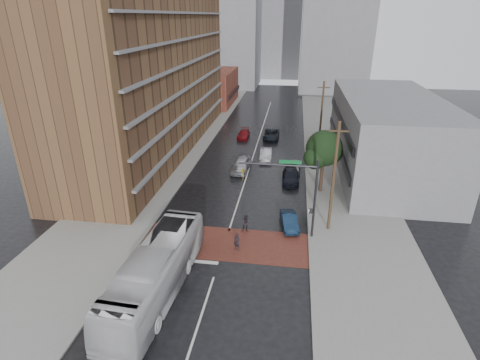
% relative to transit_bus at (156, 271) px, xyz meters
% --- Properties ---
extents(ground, '(160.00, 160.00, 0.00)m').
position_rel_transit_bus_xyz_m(ground, '(3.49, 6.14, -1.76)').
color(ground, black).
rests_on(ground, ground).
extents(crosswalk, '(14.00, 5.00, 0.02)m').
position_rel_transit_bus_xyz_m(crosswalk, '(3.49, 6.64, -1.75)').
color(crosswalk, brown).
rests_on(crosswalk, ground).
extents(sidewalk_west, '(9.00, 90.00, 0.15)m').
position_rel_transit_bus_xyz_m(sidewalk_west, '(-8.01, 31.14, -1.69)').
color(sidewalk_west, gray).
rests_on(sidewalk_west, ground).
extents(sidewalk_east, '(9.00, 90.00, 0.15)m').
position_rel_transit_bus_xyz_m(sidewalk_east, '(14.99, 31.14, -1.69)').
color(sidewalk_east, gray).
rests_on(sidewalk_east, ground).
extents(apartment_block, '(10.00, 44.00, 28.00)m').
position_rel_transit_bus_xyz_m(apartment_block, '(-10.51, 30.14, 12.24)').
color(apartment_block, brown).
rests_on(apartment_block, ground).
extents(storefront_west, '(8.00, 16.00, 7.00)m').
position_rel_transit_bus_xyz_m(storefront_west, '(-8.51, 60.14, 1.74)').
color(storefront_west, brown).
rests_on(storefront_west, ground).
extents(building_east, '(11.00, 26.00, 9.00)m').
position_rel_transit_bus_xyz_m(building_east, '(19.99, 26.14, 2.74)').
color(building_east, slate).
rests_on(building_east, ground).
extents(distant_tower_west, '(18.00, 16.00, 32.00)m').
position_rel_transit_bus_xyz_m(distant_tower_west, '(-10.51, 84.14, 14.24)').
color(distant_tower_west, slate).
rests_on(distant_tower_west, ground).
extents(distant_tower_east, '(16.00, 14.00, 36.00)m').
position_rel_transit_bus_xyz_m(distant_tower_east, '(17.49, 78.14, 16.24)').
color(distant_tower_east, slate).
rests_on(distant_tower_east, ground).
extents(distant_tower_center, '(12.00, 10.00, 24.00)m').
position_rel_transit_bus_xyz_m(distant_tower_center, '(3.49, 101.14, 10.24)').
color(distant_tower_center, slate).
rests_on(distant_tower_center, ground).
extents(street_tree, '(4.20, 4.10, 6.90)m').
position_rel_transit_bus_xyz_m(street_tree, '(12.00, 18.18, 2.97)').
color(street_tree, '#332319').
rests_on(street_tree, ground).
extents(signal_mast, '(6.50, 0.30, 7.20)m').
position_rel_transit_bus_xyz_m(signal_mast, '(9.33, 8.64, 2.97)').
color(signal_mast, '#2D2D33').
rests_on(signal_mast, ground).
extents(utility_pole_near, '(1.60, 0.26, 10.00)m').
position_rel_transit_bus_xyz_m(utility_pole_near, '(12.29, 10.14, 3.37)').
color(utility_pole_near, '#473321').
rests_on(utility_pole_near, ground).
extents(utility_pole_far, '(1.60, 0.26, 10.00)m').
position_rel_transit_bus_xyz_m(utility_pole_far, '(12.29, 30.14, 3.37)').
color(utility_pole_far, '#473321').
rests_on(utility_pole_far, ground).
extents(transit_bus, '(3.65, 12.81, 3.53)m').
position_rel_transit_bus_xyz_m(transit_bus, '(0.00, 0.00, 0.00)').
color(transit_bus, silver).
rests_on(transit_bus, ground).
extents(pedestrian_a, '(0.65, 0.56, 1.51)m').
position_rel_transit_bus_xyz_m(pedestrian_a, '(4.65, 5.89, -1.01)').
color(pedestrian_a, black).
rests_on(pedestrian_a, ground).
extents(pedestrian_b, '(0.96, 0.84, 1.65)m').
position_rel_transit_bus_xyz_m(pedestrian_b, '(5.04, 8.80, -0.94)').
color(pedestrian_b, black).
rests_on(pedestrian_b, ground).
extents(car_travel_a, '(2.38, 5.09, 1.68)m').
position_rel_transit_bus_xyz_m(car_travel_a, '(2.59, 22.83, -0.92)').
color(car_travel_a, '#B7B9BF').
rests_on(car_travel_a, ground).
extents(car_travel_b, '(1.77, 4.42, 1.43)m').
position_rel_transit_bus_xyz_m(car_travel_b, '(5.27, 27.28, -1.05)').
color(car_travel_b, '#B7BBBF').
rests_on(car_travel_b, ground).
extents(car_travel_c, '(1.78, 4.16, 1.19)m').
position_rel_transit_bus_xyz_m(car_travel_c, '(1.06, 36.39, -1.17)').
color(car_travel_c, maroon).
rests_on(car_travel_c, ground).
extents(suv_travel, '(2.35, 5.02, 1.39)m').
position_rel_transit_bus_xyz_m(suv_travel, '(5.39, 36.50, -1.07)').
color(suv_travel, black).
rests_on(suv_travel, ground).
extents(car_parked_near, '(1.93, 3.94, 1.24)m').
position_rel_transit_bus_xyz_m(car_parked_near, '(8.79, 10.14, -1.14)').
color(car_parked_near, '#12253F').
rests_on(car_parked_near, ground).
extents(car_parked_mid, '(2.02, 4.76, 1.37)m').
position_rel_transit_bus_xyz_m(car_parked_mid, '(8.71, 20.38, -1.08)').
color(car_parked_mid, black).
rests_on(car_parked_mid, ground).
extents(car_parked_far, '(1.67, 3.83, 1.28)m').
position_rel_transit_bus_xyz_m(car_parked_far, '(9.10, 23.74, -1.12)').
color(car_parked_far, '#B2B2BA').
rests_on(car_parked_far, ground).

